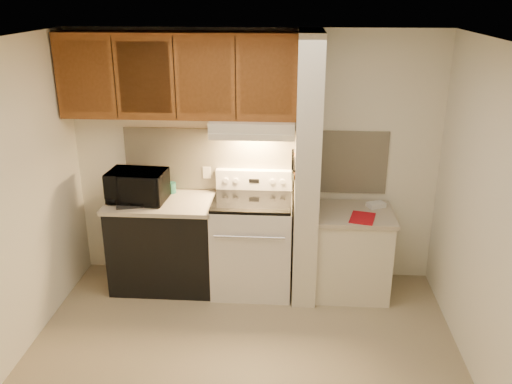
{
  "coord_description": "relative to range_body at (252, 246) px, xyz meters",
  "views": [
    {
      "loc": [
        0.37,
        -3.63,
        2.82
      ],
      "look_at": [
        0.06,
        0.75,
        1.18
      ],
      "focal_mm": 38.0,
      "sensor_mm": 36.0,
      "label": 1
    }
  ],
  "objects": [
    {
      "name": "wall_back",
      "position": [
        0.0,
        0.34,
        0.79
      ],
      "size": [
        3.6,
        2.5,
        0.02
      ],
      "primitive_type": "cube",
      "rotation": [
        1.57,
        0.0,
        0.0
      ],
      "color": "white",
      "rests_on": "floor"
    },
    {
      "name": "wall_right",
      "position": [
        1.8,
        -1.16,
        0.79
      ],
      "size": [
        0.02,
        3.0,
        2.5
      ],
      "primitive_type": "cube",
      "color": "white",
      "rests_on": "floor"
    },
    {
      "name": "knife_blade_e",
      "position": [
        0.38,
        0.11,
        0.75
      ],
      "size": [
        0.01,
        0.04,
        0.18
      ],
      "primitive_type": "cube",
      "color": "silver",
      "rests_on": "knife_strip"
    },
    {
      "name": "pillar_trim",
      "position": [
        0.39,
        -0.01,
        0.84
      ],
      "size": [
        0.01,
        0.7,
        0.04
      ],
      "primitive_type": "cube",
      "color": "brown",
      "rests_on": "partition_pillar"
    },
    {
      "name": "cab_door_c",
      "position": [
        -0.42,
        0.01,
        1.62
      ],
      "size": [
        0.46,
        0.01,
        0.63
      ],
      "primitive_type": "cube",
      "color": "brown",
      "rests_on": "upper_cabinets"
    },
    {
      "name": "oven_mitt",
      "position": [
        0.38,
        0.17,
        0.76
      ],
      "size": [
        0.03,
        0.09,
        0.22
      ],
      "primitive_type": "cube",
      "color": "gray",
      "rests_on": "partition_pillar"
    },
    {
      "name": "range_hood",
      "position": [
        0.0,
        0.12,
        1.17
      ],
      "size": [
        0.78,
        0.44,
        0.15
      ],
      "primitive_type": "cube",
      "color": "beige",
      "rests_on": "upper_cabinets"
    },
    {
      "name": "spoon_rest",
      "position": [
        -1.14,
        -0.19,
        0.46
      ],
      "size": [
        0.26,
        0.14,
        0.02
      ],
      "primitive_type": "cube",
      "rotation": [
        0.0,
        0.0,
        0.29
      ],
      "color": "black",
      "rests_on": "left_countertop"
    },
    {
      "name": "ceiling",
      "position": [
        0.0,
        -1.16,
        2.04
      ],
      "size": [
        3.6,
        3.6,
        0.0
      ],
      "primitive_type": "plane",
      "rotation": [
        3.14,
        0.0,
        0.0
      ],
      "color": "white",
      "rests_on": "wall_back"
    },
    {
      "name": "hood_lip",
      "position": [
        0.0,
        -0.08,
        1.12
      ],
      "size": [
        0.78,
        0.04,
        0.06
      ],
      "primitive_type": "cube",
      "color": "beige",
      "rests_on": "range_hood"
    },
    {
      "name": "outlet",
      "position": [
        -0.48,
        0.32,
        0.64
      ],
      "size": [
        0.08,
        0.01,
        0.12
      ],
      "primitive_type": "cube",
      "color": "beige",
      "rests_on": "backsplash"
    },
    {
      "name": "range_knob_right_inner",
      "position": [
        0.18,
        0.24,
        0.59
      ],
      "size": [
        0.05,
        0.02,
        0.05
      ],
      "primitive_type": "cylinder",
      "rotation": [
        1.57,
        0.0,
        0.0
      ],
      "color": "silver",
      "rests_on": "range_backguard"
    },
    {
      "name": "knife_handle_e",
      "position": [
        0.38,
        0.12,
        0.91
      ],
      "size": [
        0.02,
        0.02,
        0.1
      ],
      "primitive_type": "cylinder",
      "color": "black",
      "rests_on": "knife_strip"
    },
    {
      "name": "range_display",
      "position": [
        0.0,
        0.24,
        0.59
      ],
      "size": [
        0.1,
        0.01,
        0.04
      ],
      "primitive_type": "cube",
      "color": "black",
      "rests_on": "range_backguard"
    },
    {
      "name": "range_knob_right_outer",
      "position": [
        0.28,
        0.24,
        0.59
      ],
      "size": [
        0.05,
        0.02,
        0.05
      ],
      "primitive_type": "cylinder",
      "rotation": [
        1.57,
        0.0,
        0.0
      ],
      "color": "silver",
      "rests_on": "range_backguard"
    },
    {
      "name": "teal_jar",
      "position": [
        -0.83,
        0.23,
        0.5
      ],
      "size": [
        0.11,
        0.11,
        0.11
      ],
      "primitive_type": "cylinder",
      "rotation": [
        0.0,
        0.0,
        -0.21
      ],
      "color": "#216654",
      "rests_on": "left_countertop"
    },
    {
      "name": "wall_left",
      "position": [
        -1.8,
        -1.16,
        0.79
      ],
      "size": [
        0.02,
        3.0,
        2.5
      ],
      "primitive_type": "cube",
      "color": "white",
      "rests_on": "floor"
    },
    {
      "name": "knife_handle_d",
      "position": [
        0.38,
        0.04,
        0.91
      ],
      "size": [
        0.02,
        0.02,
        0.1
      ],
      "primitive_type": "cylinder",
      "color": "black",
      "rests_on": "knife_strip"
    },
    {
      "name": "backsplash",
      "position": [
        0.0,
        0.33,
        0.78
      ],
      "size": [
        2.6,
        0.02,
        0.63
      ],
      "primitive_type": "cube",
      "color": "beige",
      "rests_on": "wall_back"
    },
    {
      "name": "white_box",
      "position": [
        1.19,
        0.14,
        0.41
      ],
      "size": [
        0.2,
        0.17,
        0.04
      ],
      "primitive_type": "cube",
      "rotation": [
        0.0,
        0.0,
        0.43
      ],
      "color": "white",
      "rests_on": "right_countertop"
    },
    {
      "name": "range_knob_left_outer",
      "position": [
        -0.28,
        0.24,
        0.59
      ],
      "size": [
        0.05,
        0.02,
        0.05
      ],
      "primitive_type": "cylinder",
      "rotation": [
        1.57,
        0.0,
        0.0
      ],
      "color": "silver",
      "rests_on": "range_backguard"
    },
    {
      "name": "knife_blade_a",
      "position": [
        0.38,
        -0.21,
        0.76
      ],
      "size": [
        0.01,
        0.03,
        0.16
      ],
      "primitive_type": "cube",
      "color": "silver",
      "rests_on": "knife_strip"
    },
    {
      "name": "knife_handle_c",
      "position": [
        0.38,
        -0.04,
        0.91
      ],
      "size": [
        0.02,
        0.02,
        0.1
      ],
      "primitive_type": "cylinder",
      "color": "black",
      "rests_on": "knife_strip"
    },
    {
      "name": "range_backguard",
      "position": [
        0.0,
        0.28,
        0.59
      ],
      "size": [
        0.76,
        0.08,
        0.2
      ],
      "primitive_type": "cube",
      "color": "silver",
      "rests_on": "range_body"
    },
    {
      "name": "cab_gap_c",
      "position": [
        -0.14,
        0.01,
        1.62
      ],
      "size": [
        0.01,
        0.01,
        0.73
      ],
      "primitive_type": "cube",
      "color": "black",
      "rests_on": "upper_cabinets"
    },
    {
      "name": "cab_door_d",
      "position": [
        0.13,
        0.01,
        1.62
      ],
      "size": [
        0.46,
        0.01,
        0.63
      ],
      "primitive_type": "cube",
      "color": "brown",
      "rests_on": "upper_cabinets"
    },
    {
      "name": "cab_gap_b",
      "position": [
        -0.69,
        0.01,
        1.62
      ],
      "size": [
        0.01,
        0.01,
        0.73
      ],
      "primitive_type": "cube",
      "color": "black",
      "rests_on": "upper_cabinets"
    },
    {
      "name": "knife_blade_b",
      "position": [
        0.38,
        -0.15,
        0.75
      ],
      "size": [
        0.01,
        0.04,
        0.18
      ],
      "primitive_type": "cube",
      "color": "silver",
      "rests_on": "knife_strip"
    },
    {
      "name": "oven_window",
      "position": [
        0.0,
        -0.32,
        0.04
      ],
      "size": [
        0.5,
        0.01,
        0.3
      ],
      "primitive_type": "cube",
      "color": "black",
      "rests_on": "range_body"
    },
    {
      "name": "range_body",
      "position": [
        0.0,
        0.0,
        0.0
      ],
      "size": [
        0.76,
        0.65,
        0.92
      ],
      "primitive_type": "cube",
      "color": "silver",
      "rests_on": "floor"
    },
    {
      "name": "right_cab_base",
      "position": [
        0.97,
        -0.01,
        -0.06
      ],
      "size": [
        0.7,
        0.6,
        0.81
      ],
      "primitive_type": "cube",
      "color": "beige",
      "rests_on": "floor"
    },
    {
      "name": "cab_door_b",
      "position": [
        -0.96,
        0.01,
        1.62
      ],
      "size": [
        0.46,
        0.01,
        0.63
      ],
      "primitive_type": "cube",
      "color": "brown",
      "rests_on": "upper_cabinets"
    },
    {
      "name": "left_countertop",
      "position": [
        -0.88,
        0.01,
        0.43
      ],
      "size": [
        1.04,
        0.67,
        0.04
      ],
      "primitive_type": "cube",
      "color": "#B7AB94",
      "rests_on": "dishwasher_front"
    },
    {
      "name": "floor",
      "position": [
        0.0,
        -1.16,
        -0.46
      ],
      "size": [
        3.6,
        3.6,
        0.0
      ],
      "primitive_type": "plane",
      "color": "tan",
      "rests_on": "ground"
    },
    {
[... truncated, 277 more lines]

